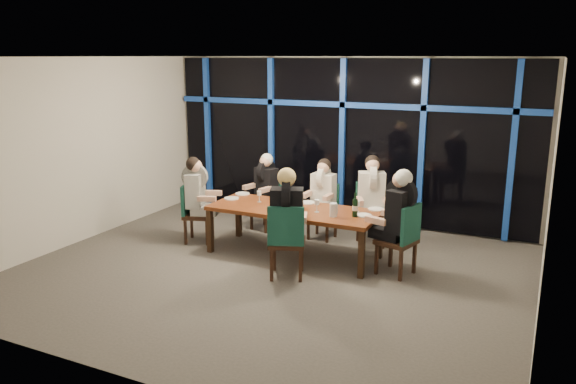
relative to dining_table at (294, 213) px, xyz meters
name	(u,v)px	position (x,y,z in m)	size (l,w,h in m)	color
room	(269,131)	(0.00, -0.80, 1.34)	(7.04, 7.00, 3.02)	#5C5651
window_wall	(344,138)	(0.01, 2.13, 0.87)	(6.86, 0.43, 2.94)	black
dining_table	(294,213)	(0.00, 0.00, 0.00)	(2.60, 1.00, 0.75)	brown
chair_far_left	(268,200)	(-1.00, 1.07, -0.16)	(0.52, 0.52, 0.93)	black
chair_far_mid	(324,208)	(0.09, 1.03, -0.16)	(0.45, 0.45, 0.93)	black
chair_far_right	(370,210)	(0.89, 1.06, -0.12)	(0.62, 0.62, 1.01)	black
chair_end_left	(193,210)	(-1.77, -0.11, -0.14)	(0.57, 0.57, 0.97)	black
chair_end_right	(402,236)	(1.72, -0.10, -0.10)	(0.59, 0.59, 1.04)	black
chair_near_mid	(286,238)	(0.31, -0.91, -0.09)	(0.64, 0.64, 1.06)	black
diner_far_left	(265,181)	(-1.02, 0.99, 0.21)	(0.53, 0.62, 0.90)	black
diner_far_mid	(323,187)	(0.09, 0.95, 0.21)	(0.47, 0.59, 0.90)	silver
diner_far_right	(372,188)	(0.92, 0.99, 0.28)	(0.63, 0.69, 0.98)	silver
diner_end_left	(197,187)	(-1.69, -0.09, 0.25)	(0.66, 0.58, 0.95)	black
diner_end_right	(398,207)	(1.63, -0.08, 0.31)	(0.70, 0.60, 1.01)	black
diner_near_mid	(287,206)	(0.28, -0.82, 0.33)	(0.65, 0.73, 1.04)	black
plate_far_left	(242,194)	(-1.16, 0.45, 0.08)	(0.24, 0.24, 0.01)	white
plate_far_mid	(308,202)	(0.06, 0.39, 0.08)	(0.24, 0.24, 0.01)	white
plate_far_right	(376,209)	(1.16, 0.47, 0.08)	(0.24, 0.24, 0.01)	white
plate_end_left	(231,198)	(-1.16, 0.09, 0.08)	(0.24, 0.24, 0.01)	white
plate_end_right	(363,215)	(1.09, 0.07, 0.08)	(0.24, 0.24, 0.01)	white
plate_near_mid	(290,213)	(0.08, -0.30, 0.08)	(0.24, 0.24, 0.01)	white
wine_bottle	(355,208)	(0.99, -0.03, 0.20)	(0.08, 0.08, 0.35)	black
water_pitcher	(333,210)	(0.71, -0.16, 0.17)	(0.12, 0.11, 0.20)	silver
tea_light	(285,209)	(-0.08, -0.13, 0.08)	(0.04, 0.04, 0.03)	#FFAA4C
wine_glass_a	(279,198)	(-0.22, -0.05, 0.21)	(0.08, 0.08, 0.19)	silver
wine_glass_b	(301,200)	(0.11, 0.02, 0.20)	(0.07, 0.07, 0.18)	silver
wine_glass_c	(317,203)	(0.40, -0.04, 0.21)	(0.07, 0.07, 0.19)	white
wine_glass_d	(259,194)	(-0.66, 0.11, 0.20)	(0.07, 0.07, 0.18)	white
wine_glass_e	(358,204)	(0.94, 0.24, 0.19)	(0.06, 0.06, 0.16)	silver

